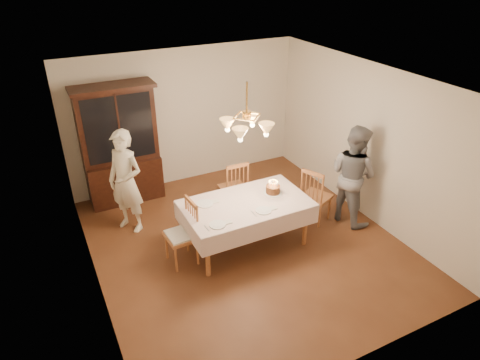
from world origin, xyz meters
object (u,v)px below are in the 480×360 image
dining_table (246,207)px  elderly_woman (126,182)px  birthday_cake (273,190)px  chair_far_side (233,189)px  china_hutch (120,147)px

dining_table → elderly_woman: size_ratio=1.10×
dining_table → birthday_cake: size_ratio=6.33×
chair_far_side → elderly_woman: 1.82m
birthday_cake → china_hutch: bearing=129.9°
china_hutch → chair_far_side: bearing=-39.3°
china_hutch → birthday_cake: size_ratio=7.20×
dining_table → birthday_cake: birthday_cake is taller
dining_table → birthday_cake: (0.50, 0.06, 0.14)m
dining_table → chair_far_side: chair_far_side is taller
chair_far_side → elderly_woman: elderly_woman is taller
china_hutch → elderly_woman: bearing=-99.2°
birthday_cake → dining_table: bearing=-173.1°
elderly_woman → chair_far_side: bearing=42.6°
dining_table → elderly_woman: 1.96m
dining_table → chair_far_side: size_ratio=1.90×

